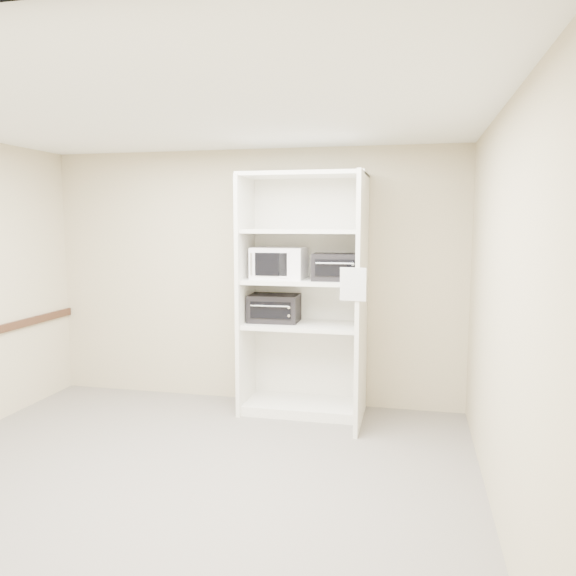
% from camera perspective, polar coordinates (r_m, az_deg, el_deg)
% --- Properties ---
extents(floor, '(4.50, 4.00, 0.01)m').
position_cam_1_polar(floor, '(4.58, -10.94, -18.50)').
color(floor, slate).
rests_on(floor, ground).
extents(ceiling, '(4.50, 4.00, 0.01)m').
position_cam_1_polar(ceiling, '(4.21, -11.80, 16.97)').
color(ceiling, white).
extents(wall_back, '(4.50, 0.02, 2.70)m').
position_cam_1_polar(wall_back, '(6.05, -3.66, 1.12)').
color(wall_back, tan).
rests_on(wall_back, ground).
extents(wall_right, '(0.02, 4.00, 2.70)m').
position_cam_1_polar(wall_right, '(3.87, 20.80, -2.51)').
color(wall_right, tan).
rests_on(wall_right, ground).
extents(shelving_unit, '(1.24, 0.92, 2.42)m').
position_cam_1_polar(shelving_unit, '(5.64, 2.02, -1.53)').
color(shelving_unit, white).
rests_on(shelving_unit, floor).
extents(microwave, '(0.53, 0.40, 0.31)m').
position_cam_1_polar(microwave, '(5.69, -0.91, 2.56)').
color(microwave, white).
rests_on(microwave, shelving_unit).
extents(toaster_oven_upper, '(0.47, 0.37, 0.26)m').
position_cam_1_polar(toaster_oven_upper, '(5.53, 4.92, 2.15)').
color(toaster_oven_upper, black).
rests_on(toaster_oven_upper, shelving_unit).
extents(toaster_oven_lower, '(0.51, 0.39, 0.28)m').
position_cam_1_polar(toaster_oven_lower, '(5.78, -1.39, -2.04)').
color(toaster_oven_lower, black).
rests_on(toaster_oven_lower, shelving_unit).
extents(paper_sign, '(0.23, 0.03, 0.29)m').
position_cam_1_polar(paper_sign, '(4.91, 6.62, 0.38)').
color(paper_sign, white).
rests_on(paper_sign, shelving_unit).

